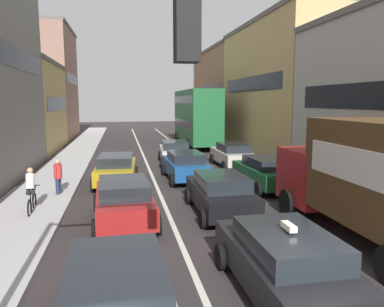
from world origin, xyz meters
The scene contains 18 objects.
sidewalk_left centered at (-6.70, 20.00, 0.07)m, with size 2.60×64.00×0.14m, color #BBBBBB.
lane_stripe_left centered at (-1.70, 20.00, 0.01)m, with size 0.16×60.00×0.01m, color silver.
lane_stripe_right centered at (1.70, 20.00, 0.01)m, with size 0.16×60.00×0.01m, color silver.
building_row_right centered at (9.90, 22.93, 4.73)m, with size 7.20×43.90×10.07m.
traffic_light_pole centered at (-4.45, -0.89, 3.82)m, with size 3.58×0.38×5.50m.
removalist_box_truck centered at (3.70, 3.83, 1.97)m, with size 2.72×7.71×3.58m.
taxi_centre_lane_front centered at (-0.07, 1.57, 0.80)m, with size 2.06×4.30×1.66m.
sedan_left_lane_front centered at (-3.47, 0.82, 0.80)m, with size 2.15×4.35×1.49m.
sedan_centre_lane_second centered at (0.17, 7.43, 0.80)m, with size 2.11×4.32×1.49m.
wagon_left_lane_second centered at (-3.29, 7.12, 0.80)m, with size 2.22×4.38×1.49m.
hatchback_centre_lane_third centered at (-0.08, 13.43, 0.80)m, with size 2.15×4.35×1.49m.
sedan_left_lane_third centered at (-3.60, 13.06, 0.80)m, with size 2.27×4.40×1.49m.
coupe_centre_lane_fourth centered at (0.13, 18.71, 0.80)m, with size 2.29×4.41×1.49m.
sedan_right_lane_behind_truck centered at (3.33, 10.94, 0.80)m, with size 2.17×4.35×1.49m.
wagon_right_lane_far centered at (3.48, 16.69, 0.80)m, with size 2.08×4.31×1.49m.
bus_mid_queue_primary centered at (3.47, 27.96, 2.83)m, with size 2.87×10.52×5.06m.
cyclist_on_sidewalk centered at (-6.58, 8.70, 0.85)m, with size 0.50×1.73×1.72m.
pedestrian_mid_sidewalk centered at (-6.01, 11.08, 0.95)m, with size 0.34×0.52×1.66m.
Camera 1 is at (-3.32, -5.18, 4.09)m, focal length 34.53 mm.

